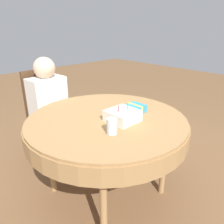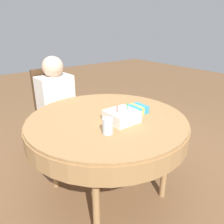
# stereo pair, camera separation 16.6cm
# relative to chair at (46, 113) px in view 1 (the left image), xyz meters

# --- Properties ---
(ground_plane) EXTENTS (12.00, 12.00, 0.00)m
(ground_plane) POSITION_rel_chair_xyz_m (0.06, -0.95, -0.51)
(ground_plane) COLOR brown
(dining_table) EXTENTS (1.29, 1.29, 0.74)m
(dining_table) POSITION_rel_chair_xyz_m (0.06, -0.95, 0.14)
(dining_table) COLOR #9E7547
(dining_table) RESTS_ON ground_plane
(chair) EXTENTS (0.41, 0.41, 0.98)m
(chair) POSITION_rel_chair_xyz_m (0.00, 0.00, 0.00)
(chair) COLOR #4C331E
(chair) RESTS_ON ground_plane
(person) EXTENTS (0.37, 0.34, 1.13)m
(person) POSITION_rel_chair_xyz_m (0.01, -0.10, 0.17)
(person) COLOR #DBB293
(person) RESTS_ON ground_plane
(birthday_cake) EXTENTS (0.22, 0.22, 0.14)m
(birthday_cake) POSITION_rel_chair_xyz_m (0.10, -1.08, 0.27)
(birthday_cake) COLOR white
(birthday_cake) RESTS_ON dining_table
(drinking_glass) EXTENTS (0.07, 0.07, 0.11)m
(drinking_glass) POSITION_rel_chair_xyz_m (-0.10, -1.18, 0.28)
(drinking_glass) COLOR silver
(drinking_glass) RESTS_ON dining_table
(gift_box) EXTENTS (0.14, 0.15, 0.07)m
(gift_box) POSITION_rel_chair_xyz_m (0.32, -1.02, 0.26)
(gift_box) COLOR teal
(gift_box) RESTS_ON dining_table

